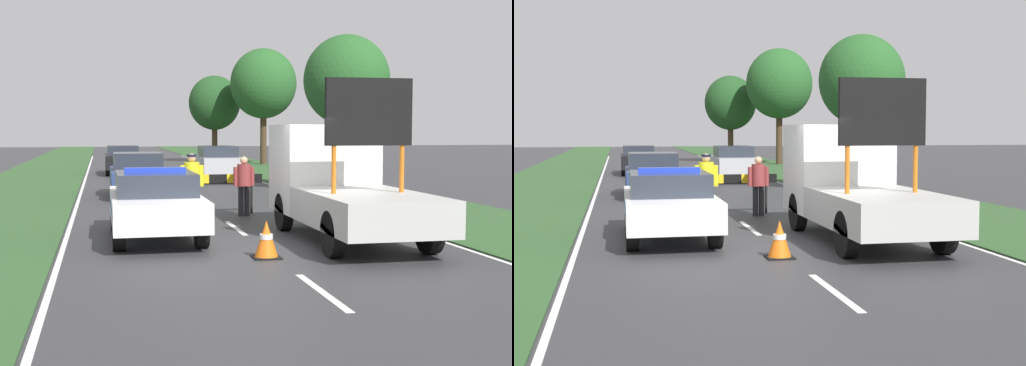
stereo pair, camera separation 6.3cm
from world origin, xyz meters
TOP-DOWN VIEW (x-y plane):
  - ground_plane at (0.00, 0.00)m, footprint 160.00×160.00m
  - lane_markings at (0.00, 14.21)m, footprint 7.62×66.67m
  - grass_verge_left at (-5.98, 20.00)m, footprint 4.24×120.00m
  - grass_verge_right at (5.98, 20.00)m, footprint 4.24×120.00m
  - police_car at (-1.93, 1.18)m, footprint 1.81×4.63m
  - work_truck at (1.93, 0.64)m, footprint 2.09×5.58m
  - road_barrier at (-0.20, 5.17)m, footprint 2.92×0.08m
  - police_officer at (-0.80, 4.05)m, footprint 0.60×0.38m
  - pedestrian_civilian at (0.65, 4.63)m, footprint 0.56×0.36m
  - traffic_cone_near_police at (-0.17, -1.53)m, footprint 0.49×0.49m
  - traffic_cone_centre_front at (2.54, 3.22)m, footprint 0.47×0.47m
  - queued_car_hatch_blue at (-1.82, 10.82)m, footprint 1.81×4.27m
  - queued_car_sedan_silver at (1.95, 17.08)m, footprint 1.74×3.92m
  - queued_car_sedan_black at (-1.97, 23.06)m, footprint 1.72×4.66m
  - roadside_tree_near_left at (5.69, 10.93)m, footprint 3.12×3.12m
  - roadside_tree_near_right at (4.63, 34.94)m, footprint 3.54×3.54m
  - roadside_tree_mid_left at (7.21, 31.16)m, footprint 4.27×4.27m

SIDE VIEW (x-z plane):
  - ground_plane at x=0.00m, z-range 0.00..0.00m
  - lane_markings at x=0.00m, z-range 0.00..0.01m
  - grass_verge_left at x=-5.98m, z-range 0.00..0.03m
  - grass_verge_right at x=5.98m, z-range 0.00..0.03m
  - traffic_cone_centre_front at x=2.54m, z-range 0.00..0.65m
  - traffic_cone_near_police at x=-0.17m, z-range 0.00..0.67m
  - police_car at x=-1.93m, z-range 0.00..1.49m
  - queued_car_sedan_black at x=-1.97m, z-range 0.03..1.49m
  - queued_car_hatch_blue at x=-1.82m, z-range 0.02..1.51m
  - queued_car_sedan_silver at x=1.95m, z-range 0.03..1.58m
  - road_barrier at x=-0.20m, z-range 0.35..1.42m
  - pedestrian_civilian at x=0.65m, z-range 0.14..1.70m
  - police_officer at x=-0.80m, z-range 0.16..1.83m
  - work_truck at x=1.93m, z-range -0.48..2.77m
  - roadside_tree_near_left at x=5.69m, z-range 1.17..6.86m
  - roadside_tree_near_right at x=4.63m, z-range 1.09..7.03m
  - roadside_tree_mid_left at x=7.21m, z-range 1.46..8.90m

